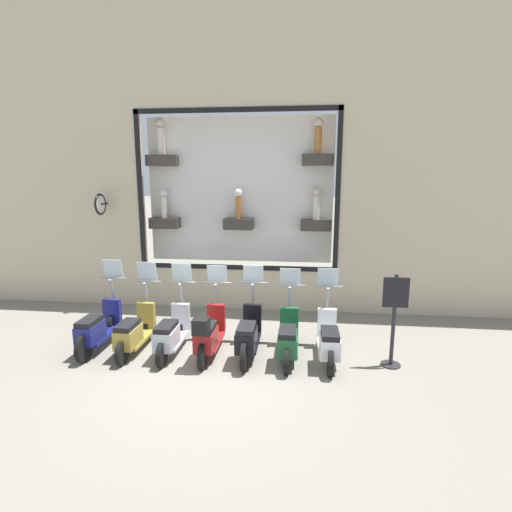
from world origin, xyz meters
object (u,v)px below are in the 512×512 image
scooter_green_1 (288,338)px  scooter_red_3 (209,334)px  scooter_white_0 (329,340)px  shop_sign_post (394,317)px  scooter_silver_4 (171,333)px  scooter_olive_5 (134,331)px  scooter_black_2 (248,335)px  scooter_navy_6 (98,328)px

scooter_green_1 → scooter_red_3: size_ratio=1.00×
scooter_white_0 → shop_sign_post: bearing=-92.6°
shop_sign_post → scooter_red_3: bearing=90.2°
scooter_silver_4 → shop_sign_post: shop_sign_post is taller
scooter_green_1 → shop_sign_post: size_ratio=1.04×
scooter_red_3 → scooter_olive_5: scooter_olive_5 is taller
scooter_olive_5 → scooter_black_2: bearing=-89.8°
scooter_black_2 → shop_sign_post: bearing=-91.2°
scooter_white_0 → scooter_black_2: (0.01, 1.52, 0.02)m
scooter_green_1 → scooter_navy_6: size_ratio=0.99×
scooter_green_1 → scooter_navy_6: 3.79m
scooter_black_2 → scooter_red_3: bearing=95.0°
scooter_green_1 → scooter_navy_6: bearing=89.9°
scooter_white_0 → scooter_green_1: bearing=90.1°
scooter_green_1 → scooter_red_3: scooter_red_3 is taller
scooter_white_0 → shop_sign_post: shop_sign_post is taller
scooter_olive_5 → scooter_navy_6: size_ratio=0.99×
scooter_green_1 → scooter_black_2: size_ratio=0.99×
scooter_olive_5 → scooter_white_0: bearing=-90.0°
scooter_white_0 → scooter_red_3: (-0.06, 2.28, 0.05)m
scooter_red_3 → shop_sign_post: size_ratio=1.04×
scooter_green_1 → scooter_olive_5: (0.00, 3.04, -0.00)m
scooter_navy_6 → scooter_red_3: bearing=-91.7°
scooter_olive_5 → scooter_navy_6: 0.76m
scooter_navy_6 → shop_sign_post: 5.71m
shop_sign_post → scooter_black_2: bearing=88.8°
scooter_red_3 → scooter_olive_5: (0.06, 1.52, -0.05)m
scooter_green_1 → scooter_olive_5: size_ratio=1.00×
scooter_green_1 → scooter_black_2: scooter_black_2 is taller
scooter_green_1 → scooter_white_0: bearing=-89.9°
shop_sign_post → scooter_silver_4: bearing=89.3°
scooter_green_1 → scooter_red_3: bearing=92.3°
scooter_black_2 → scooter_red_3: (-0.07, 0.76, 0.02)m
scooter_silver_4 → scooter_navy_6: (0.01, 1.52, 0.03)m
scooter_silver_4 → shop_sign_post: 4.21m
scooter_navy_6 → scooter_olive_5: bearing=-90.6°
scooter_black_2 → scooter_navy_6: 3.04m
scooter_black_2 → scooter_navy_6: bearing=90.0°
scooter_green_1 → scooter_black_2: (0.01, 0.76, 0.02)m
scooter_black_2 → shop_sign_post: size_ratio=1.05×
scooter_red_3 → shop_sign_post: (0.01, -3.42, 0.47)m
scooter_green_1 → scooter_black_2: bearing=89.5°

